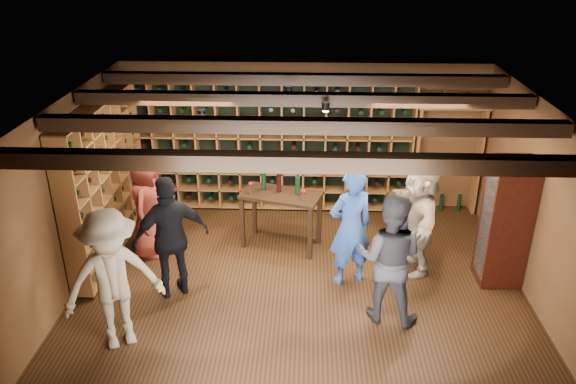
{
  "coord_description": "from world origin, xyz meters",
  "views": [
    {
      "loc": [
        0.09,
        -6.48,
        4.36
      ],
      "look_at": [
        -0.17,
        0.2,
        1.28
      ],
      "focal_mm": 35.0,
      "sensor_mm": 36.0,
      "label": 1
    }
  ],
  "objects_px": {
    "man_blue_shirt": "(350,228)",
    "guest_red_floral": "(147,205)",
    "guest_woman_black": "(171,237)",
    "guest_beige": "(419,217)",
    "display_cabinet": "(505,225)",
    "guest_khaki": "(113,280)",
    "tasting_table": "(281,200)",
    "man_grey_suit": "(389,258)"
  },
  "relations": [
    {
      "from": "man_blue_shirt",
      "to": "guest_khaki",
      "type": "bearing_deg",
      "value": 5.39
    },
    {
      "from": "display_cabinet",
      "to": "tasting_table",
      "type": "distance_m",
      "value": 3.13
    },
    {
      "from": "man_grey_suit",
      "to": "guest_woman_black",
      "type": "distance_m",
      "value": 2.75
    },
    {
      "from": "guest_beige",
      "to": "guest_red_floral",
      "type": "bearing_deg",
      "value": -98.95
    },
    {
      "from": "display_cabinet",
      "to": "tasting_table",
      "type": "height_order",
      "value": "display_cabinet"
    },
    {
      "from": "man_blue_shirt",
      "to": "guest_woman_black",
      "type": "distance_m",
      "value": 2.33
    },
    {
      "from": "man_blue_shirt",
      "to": "man_grey_suit",
      "type": "distance_m",
      "value": 0.87
    },
    {
      "from": "man_blue_shirt",
      "to": "tasting_table",
      "type": "distance_m",
      "value": 1.36
    },
    {
      "from": "man_grey_suit",
      "to": "guest_beige",
      "type": "height_order",
      "value": "man_grey_suit"
    },
    {
      "from": "guest_red_floral",
      "to": "man_grey_suit",
      "type": "bearing_deg",
      "value": -110.49
    },
    {
      "from": "man_grey_suit",
      "to": "guest_woman_black",
      "type": "height_order",
      "value": "man_grey_suit"
    },
    {
      "from": "guest_red_floral",
      "to": "guest_khaki",
      "type": "relative_size",
      "value": 0.93
    },
    {
      "from": "man_blue_shirt",
      "to": "guest_khaki",
      "type": "height_order",
      "value": "guest_khaki"
    },
    {
      "from": "man_blue_shirt",
      "to": "guest_red_floral",
      "type": "height_order",
      "value": "man_blue_shirt"
    },
    {
      "from": "guest_woman_black",
      "to": "guest_beige",
      "type": "bearing_deg",
      "value": 165.43
    },
    {
      "from": "display_cabinet",
      "to": "guest_red_floral",
      "type": "height_order",
      "value": "display_cabinet"
    },
    {
      "from": "guest_red_floral",
      "to": "guest_woman_black",
      "type": "height_order",
      "value": "guest_woman_black"
    },
    {
      "from": "man_grey_suit",
      "to": "guest_khaki",
      "type": "height_order",
      "value": "guest_khaki"
    },
    {
      "from": "tasting_table",
      "to": "guest_khaki",
      "type": "bearing_deg",
      "value": -110.4
    },
    {
      "from": "tasting_table",
      "to": "man_blue_shirt",
      "type": "bearing_deg",
      "value": -27.84
    },
    {
      "from": "guest_red_floral",
      "to": "guest_khaki",
      "type": "distance_m",
      "value": 2.03
    },
    {
      "from": "man_blue_shirt",
      "to": "man_grey_suit",
      "type": "relative_size",
      "value": 0.99
    },
    {
      "from": "man_blue_shirt",
      "to": "tasting_table",
      "type": "height_order",
      "value": "man_blue_shirt"
    },
    {
      "from": "man_grey_suit",
      "to": "guest_red_floral",
      "type": "distance_m",
      "value": 3.59
    },
    {
      "from": "man_blue_shirt",
      "to": "guest_beige",
      "type": "height_order",
      "value": "man_blue_shirt"
    },
    {
      "from": "guest_red_floral",
      "to": "guest_beige",
      "type": "bearing_deg",
      "value": -91.52
    },
    {
      "from": "display_cabinet",
      "to": "guest_beige",
      "type": "distance_m",
      "value": 1.12
    },
    {
      "from": "guest_red_floral",
      "to": "guest_woman_black",
      "type": "bearing_deg",
      "value": -147.09
    },
    {
      "from": "display_cabinet",
      "to": "guest_khaki",
      "type": "xyz_separation_m",
      "value": [
        -4.78,
        -1.51,
        0.01
      ]
    },
    {
      "from": "guest_red_floral",
      "to": "tasting_table",
      "type": "bearing_deg",
      "value": -78.35
    },
    {
      "from": "man_blue_shirt",
      "to": "guest_red_floral",
      "type": "xyz_separation_m",
      "value": [
        -2.89,
        0.64,
        -0.03
      ]
    },
    {
      "from": "guest_woman_black",
      "to": "tasting_table",
      "type": "relative_size",
      "value": 1.31
    },
    {
      "from": "guest_red_floral",
      "to": "guest_woman_black",
      "type": "distance_m",
      "value": 1.16
    },
    {
      "from": "guest_woman_black",
      "to": "guest_beige",
      "type": "xyz_separation_m",
      "value": [
        3.27,
        0.72,
        -0.02
      ]
    },
    {
      "from": "display_cabinet",
      "to": "tasting_table",
      "type": "relative_size",
      "value": 1.37
    },
    {
      "from": "guest_khaki",
      "to": "guest_red_floral",
      "type": "bearing_deg",
      "value": 67.4
    },
    {
      "from": "man_blue_shirt",
      "to": "guest_khaki",
      "type": "xyz_separation_m",
      "value": [
        -2.73,
        -1.38,
        0.03
      ]
    },
    {
      "from": "guest_woman_black",
      "to": "man_grey_suit",
      "type": "bearing_deg",
      "value": 144.42
    },
    {
      "from": "man_grey_suit",
      "to": "guest_red_floral",
      "type": "relative_size",
      "value": 1.05
    },
    {
      "from": "display_cabinet",
      "to": "man_grey_suit",
      "type": "distance_m",
      "value": 1.86
    },
    {
      "from": "display_cabinet",
      "to": "guest_red_floral",
      "type": "xyz_separation_m",
      "value": [
        -4.94,
        0.52,
        -0.06
      ]
    },
    {
      "from": "guest_red_floral",
      "to": "guest_beige",
      "type": "relative_size",
      "value": 0.98
    }
  ]
}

